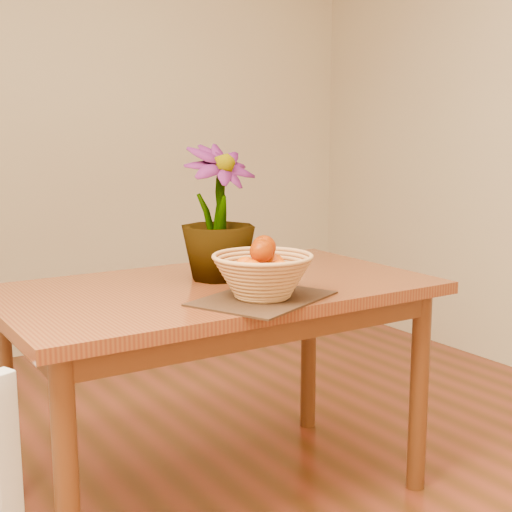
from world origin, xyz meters
TOP-DOWN VIEW (x-y plane):
  - wall_back at (0.00, 2.25)m, footprint 4.00×0.02m
  - table at (0.00, 0.30)m, footprint 1.40×0.80m
  - placemat at (0.01, 0.04)m, footprint 0.48×0.43m
  - wicker_basket at (0.01, 0.04)m, footprint 0.30×0.30m
  - orange_pile at (0.01, 0.04)m, footprint 0.18×0.18m
  - potted_plant at (0.05, 0.37)m, footprint 0.29×0.29m

SIDE VIEW (x-z plane):
  - table at x=0.00m, z-range 0.29..1.04m
  - placemat at x=0.01m, z-range 0.75..0.76m
  - wicker_basket at x=0.01m, z-range 0.76..0.88m
  - orange_pile at x=0.01m, z-range 0.80..0.94m
  - potted_plant at x=0.05m, z-range 0.75..1.20m
  - wall_back at x=0.00m, z-range 0.00..2.70m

